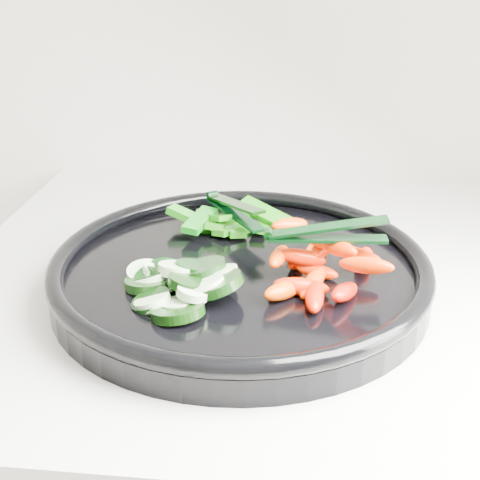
# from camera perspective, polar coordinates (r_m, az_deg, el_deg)

# --- Properties ---
(veggie_tray) EXTENTS (0.46, 0.46, 0.04)m
(veggie_tray) POSITION_cam_1_polar(r_m,az_deg,el_deg) (0.66, -0.00, -2.73)
(veggie_tray) COLOR black
(veggie_tray) RESTS_ON counter
(cucumber_pile) EXTENTS (0.13, 0.12, 0.04)m
(cucumber_pile) POSITION_cam_1_polar(r_m,az_deg,el_deg) (0.62, -5.58, -3.55)
(cucumber_pile) COLOR black
(cucumber_pile) RESTS_ON veggie_tray
(carrot_pile) EXTENTS (0.12, 0.15, 0.05)m
(carrot_pile) POSITION_cam_1_polar(r_m,az_deg,el_deg) (0.63, 6.87, -2.19)
(carrot_pile) COLOR #FF1A00
(carrot_pile) RESTS_ON veggie_tray
(pepper_pile) EXTENTS (0.14, 0.09, 0.04)m
(pepper_pile) POSITION_cam_1_polar(r_m,az_deg,el_deg) (0.74, -1.29, 1.56)
(pepper_pile) COLOR #20750B
(pepper_pile) RESTS_ON veggie_tray
(tong_carrot) EXTENTS (0.11, 0.03, 0.02)m
(tong_carrot) POSITION_cam_1_polar(r_m,az_deg,el_deg) (0.62, 7.16, 0.60)
(tong_carrot) COLOR black
(tong_carrot) RESTS_ON carrot_pile
(tong_pepper) EXTENTS (0.08, 0.10, 0.02)m
(tong_pepper) POSITION_cam_1_polar(r_m,az_deg,el_deg) (0.74, -0.61, 2.78)
(tong_pepper) COLOR black
(tong_pepper) RESTS_ON pepper_pile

